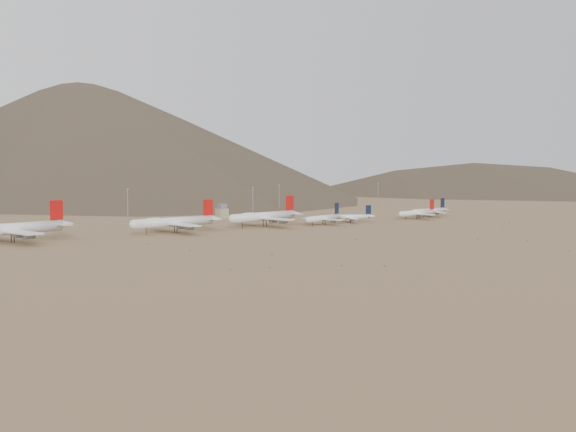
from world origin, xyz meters
TOP-DOWN VIEW (x-y plane):
  - ground at (0.00, 0.00)m, footprint 3000.00×3000.00m
  - widebody_west at (-158.41, 40.33)m, footprint 76.84×60.47m
  - widebody_centre at (-55.89, 36.56)m, footprint 70.44×54.36m
  - widebody_east at (16.96, 39.63)m, footprint 71.00×55.52m
  - narrowbody_a at (61.04, 25.36)m, footprint 45.32×33.63m
  - narrowbody_b at (90.34, 29.17)m, footprint 37.42×28.11m
  - narrowbody_c at (155.78, 21.45)m, footprint 47.03×33.77m
  - narrowbody_d at (182.75, 33.82)m, footprint 45.86×32.94m
  - control_tower at (30.00, 120.00)m, footprint 8.00×8.00m
  - mast_west at (-44.27, 137.85)m, footprint 2.00×0.60m
  - mast_centre at (52.35, 108.16)m, footprint 2.00×0.60m
  - mast_east at (106.87, 147.68)m, footprint 2.00×0.60m
  - mast_far_east at (212.27, 129.54)m, footprint 2.00×0.60m
  - desert_scrub at (-1.15, -84.68)m, footprint 423.51×170.66m

SIDE VIEW (x-z plane):
  - ground at x=0.00m, z-range 0.00..0.00m
  - desert_scrub at x=-1.15m, z-range -0.13..0.83m
  - narrowbody_b at x=90.34m, z-range -2.29..10.77m
  - narrowbody_d at x=182.75m, z-range -2.65..12.47m
  - narrowbody_a at x=61.04m, z-range -2.70..12.71m
  - narrowbody_c at x=155.78m, z-range -2.72..12.79m
  - control_tower at x=30.00m, z-range -0.68..11.32m
  - widebody_centre at x=-55.89m, z-range -3.25..17.68m
  - widebody_east at x=16.96m, z-range -3.30..17.98m
  - widebody_west at x=-158.41m, z-range -3.60..19.61m
  - mast_west at x=-44.27m, z-range 1.35..27.05m
  - mast_centre at x=52.35m, z-range 1.35..27.05m
  - mast_east at x=106.87m, z-range 1.35..27.05m
  - mast_far_east at x=212.27m, z-range 1.35..27.05m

